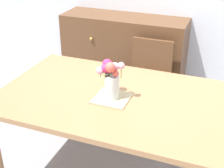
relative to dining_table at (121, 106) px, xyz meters
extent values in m
cube|color=#9E7047|center=(0.00, 0.00, 0.06)|extent=(1.84, 1.10, 0.04)
cylinder|color=#9E7047|center=(-0.84, 0.47, -0.33)|extent=(0.07, 0.07, 0.74)
cube|color=brown|center=(-0.02, 0.81, -0.24)|extent=(0.42, 0.42, 0.04)
cylinder|color=brown|center=(0.16, 0.63, -0.48)|extent=(0.04, 0.04, 0.44)
cylinder|color=brown|center=(-0.20, 0.63, -0.48)|extent=(0.04, 0.04, 0.44)
cylinder|color=brown|center=(0.16, 0.99, -0.48)|extent=(0.04, 0.04, 0.44)
cylinder|color=brown|center=(-0.20, 0.99, -0.48)|extent=(0.04, 0.04, 0.44)
cube|color=brown|center=(-0.02, 1.00, -0.01)|extent=(0.42, 0.04, 0.42)
cube|color=brown|center=(-0.44, 1.33, -0.20)|extent=(1.40, 0.44, 1.00)
sphere|color=#B7933D|center=(-0.74, 1.10, 0.08)|extent=(0.04, 0.04, 0.04)
sphere|color=#B7933D|center=(-0.14, 1.10, 0.08)|extent=(0.04, 0.04, 0.04)
sphere|color=#B7933D|center=(-0.74, 1.10, -0.32)|extent=(0.04, 0.04, 0.04)
sphere|color=#B7933D|center=(-0.14, 1.10, -0.32)|extent=(0.04, 0.04, 0.04)
cube|color=tan|center=(-0.05, -0.05, 0.08)|extent=(0.26, 0.26, 0.01)
cylinder|color=silver|center=(-0.05, -0.05, 0.17)|extent=(0.11, 0.11, 0.18)
sphere|color=#D12D66|center=(-0.10, -0.06, 0.32)|extent=(0.06, 0.06, 0.06)
cylinder|color=#478438|center=(-0.10, -0.06, 0.29)|extent=(0.01, 0.01, 0.07)
sphere|color=#EA9EBC|center=(-0.13, -0.07, 0.30)|extent=(0.06, 0.06, 0.06)
cylinder|color=#478438|center=(-0.13, -0.07, 0.28)|extent=(0.01, 0.01, 0.05)
sphere|color=#EA9EBC|center=(0.01, -0.03, 0.35)|extent=(0.05, 0.05, 0.05)
cylinder|color=#478438|center=(0.01, -0.03, 0.30)|extent=(0.01, 0.01, 0.10)
sphere|color=#EA9EBC|center=(-0.04, -0.02, 0.33)|extent=(0.06, 0.06, 0.06)
cylinder|color=#478438|center=(-0.04, -0.02, 0.29)|extent=(0.01, 0.01, 0.07)
sphere|color=#E55B4C|center=(-0.05, -0.08, 0.34)|extent=(0.07, 0.07, 0.07)
cylinder|color=#478438|center=(-0.05, -0.08, 0.30)|extent=(0.01, 0.01, 0.09)
sphere|color=#E55B4C|center=(-0.02, -0.05, 0.29)|extent=(0.05, 0.05, 0.05)
cylinder|color=#478438|center=(-0.02, -0.05, 0.27)|extent=(0.01, 0.01, 0.04)
sphere|color=#D12D66|center=(-0.09, -0.04, 0.30)|extent=(0.07, 0.07, 0.07)
cylinder|color=#478438|center=(-0.09, -0.04, 0.28)|extent=(0.01, 0.01, 0.05)
sphere|color=#D12D66|center=(-0.12, 0.02, 0.32)|extent=(0.07, 0.07, 0.07)
cylinder|color=#478438|center=(-0.12, 0.02, 0.29)|extent=(0.01, 0.01, 0.07)
ellipsoid|color=#478438|center=(-0.11, -0.03, 0.27)|extent=(0.07, 0.05, 0.03)
ellipsoid|color=#478438|center=(-0.08, -0.08, 0.28)|extent=(0.07, 0.07, 0.02)
ellipsoid|color=#478438|center=(-0.09, 0.03, 0.27)|extent=(0.05, 0.07, 0.03)
camera|label=1|loc=(0.68, -1.95, 1.25)|focal=51.28mm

